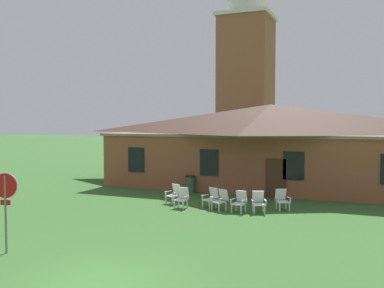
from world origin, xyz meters
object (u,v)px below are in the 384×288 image
(lawn_chair_left_end, at_px, (211,197))
(lawn_chair_middle, at_px, (221,199))
(lawn_chair_under_eave, at_px, (282,199))
(trash_bin, at_px, (190,184))
(lawn_chair_right_end, at_px, (240,201))
(lawn_chair_by_porch, at_px, (174,193))
(stop_sign, at_px, (5,196))
(lawn_chair_near_door, at_px, (182,197))
(lawn_chair_far_side, at_px, (258,201))

(lawn_chair_left_end, bearing_deg, lawn_chair_middle, -29.76)
(lawn_chair_under_eave, distance_m, trash_bin, 6.49)
(lawn_chair_left_end, bearing_deg, trash_bin, 125.83)
(lawn_chair_right_end, relative_size, trash_bin, 0.98)
(lawn_chair_middle, distance_m, lawn_chair_right_end, 0.94)
(lawn_chair_by_porch, relative_size, lawn_chair_middle, 1.00)
(lawn_chair_middle, bearing_deg, stop_sign, -113.96)
(lawn_chair_by_porch, relative_size, trash_bin, 0.98)
(lawn_chair_near_door, xyz_separation_m, lawn_chair_under_eave, (4.47, 1.38, 0.00))
(lawn_chair_near_door, distance_m, trash_bin, 4.43)
(lawn_chair_near_door, relative_size, lawn_chair_far_side, 1.00)
(lawn_chair_far_side, bearing_deg, lawn_chair_by_porch, 172.90)
(lawn_chair_near_door, xyz_separation_m, lawn_chair_middle, (1.87, 0.21, 0.00))
(lawn_chair_under_eave, bearing_deg, lawn_chair_left_end, -165.39)
(trash_bin, bearing_deg, lawn_chair_right_end, -44.46)
(lawn_chair_left_end, bearing_deg, lawn_chair_by_porch, 171.11)
(lawn_chair_middle, relative_size, lawn_chair_right_end, 1.00)
(lawn_chair_under_eave, bearing_deg, lawn_chair_near_door, -162.84)
(lawn_chair_left_end, xyz_separation_m, lawn_chair_middle, (0.60, -0.34, 0.00))
(lawn_chair_middle, relative_size, lawn_chair_far_side, 1.00)
(lawn_chair_far_side, bearing_deg, lawn_chair_under_eave, 51.13)
(lawn_chair_far_side, height_order, trash_bin, trash_bin)
(lawn_chair_by_porch, relative_size, lawn_chair_under_eave, 1.00)
(stop_sign, relative_size, lawn_chair_left_end, 2.62)
(lawn_chair_right_end, bearing_deg, trash_bin, 135.54)
(lawn_chair_near_door, bearing_deg, lawn_chair_far_side, 5.11)
(trash_bin, bearing_deg, stop_sign, -93.14)
(lawn_chair_by_porch, bearing_deg, stop_sign, -97.47)
(lawn_chair_far_side, height_order, lawn_chair_under_eave, same)
(stop_sign, xyz_separation_m, lawn_chair_under_eave, (6.55, 10.07, -1.27))
(lawn_chair_by_porch, xyz_separation_m, lawn_chair_right_end, (3.64, -0.77, 0.00))
(stop_sign, relative_size, lawn_chair_near_door, 2.62)
(lawn_chair_right_end, height_order, lawn_chair_under_eave, same)
(lawn_chair_left_end, distance_m, lawn_chair_far_side, 2.35)
(stop_sign, distance_m, lawn_chair_far_side, 10.74)
(lawn_chair_right_end, distance_m, lawn_chair_under_eave, 2.09)
(stop_sign, xyz_separation_m, lawn_chair_far_side, (5.70, 9.01, -1.27))
(trash_bin, bearing_deg, lawn_chair_middle, -51.02)
(lawn_chair_far_side, xyz_separation_m, lawn_chair_under_eave, (0.85, 1.06, 0.00))
(stop_sign, height_order, lawn_chair_middle, stop_sign)
(lawn_chair_far_side, relative_size, trash_bin, 0.98)
(lawn_chair_under_eave, relative_size, trash_bin, 0.98)
(lawn_chair_left_end, height_order, lawn_chair_middle, same)
(lawn_chair_under_eave, height_order, trash_bin, trash_bin)
(lawn_chair_left_end, bearing_deg, lawn_chair_under_eave, 14.61)
(lawn_chair_near_door, relative_size, lawn_chair_right_end, 1.00)
(lawn_chair_left_end, distance_m, lawn_chair_right_end, 1.59)
(lawn_chair_right_end, bearing_deg, lawn_chair_near_door, -177.72)
(lawn_chair_left_end, bearing_deg, stop_sign, -109.97)
(lawn_chair_by_porch, distance_m, lawn_chair_far_side, 4.48)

